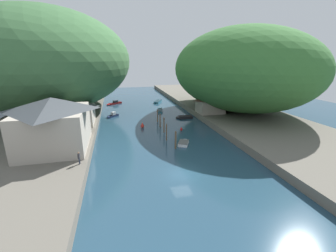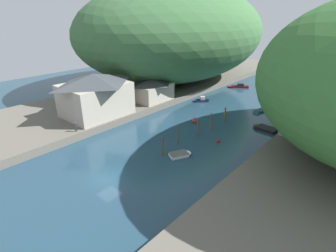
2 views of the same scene
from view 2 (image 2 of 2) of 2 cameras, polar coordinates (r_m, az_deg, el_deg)
The scene contains 21 objects.
water_surface at distance 55.13m, azimuth 12.90°, elevation 2.49°, with size 130.00×130.00×0.00m, color #234256.
left_bank at distance 68.24m, azimuth -4.14°, elevation 7.68°, with size 22.00×120.00×1.31m.
hillside_left at distance 75.23m, azimuth 1.74°, elevation 19.54°, with size 41.53×58.15×25.36m.
waterfront_building at distance 50.73m, azimuth -15.57°, elevation 6.74°, with size 9.86×12.22×7.80m.
boathouse_shed at distance 58.08m, azimuth -3.48°, elevation 8.11°, with size 6.50×8.74×4.90m.
right_bank_cottage at distance 45.92m, azimuth 27.91°, elevation 0.91°, with size 6.67×5.55×4.67m.
boat_red_skiff at distance 75.91m, azimuth 14.99°, elevation 8.36°, with size 5.39×4.51×1.22m.
boat_open_rowboat at distance 61.85m, azimuth 7.14°, elevation 5.59°, with size 3.37×3.40×1.24m.
boat_far_upstream at distance 59.89m, azimuth 20.33°, elevation 3.51°, with size 2.33×6.62×0.44m.
boat_mid_channel at distance 49.78m, azimuth 20.21°, elevation -0.43°, with size 4.24×2.37×0.51m.
boat_moored_right at distance 38.40m, azimuth 2.89°, elevation -6.13°, with size 2.86×3.66×0.54m.
boat_navy_launch at distance 71.12m, azimuth 25.92°, elevation 5.71°, with size 4.17×6.34×0.63m.
mooring_post_nearest at distance 37.70m, azimuth -1.23°, elevation -4.43°, with size 0.30×0.30×3.14m.
mooring_post_second at distance 40.87m, azimuth 2.18°, elevation -2.05°, with size 0.22×0.22×3.21m.
mooring_post_middle at distance 43.96m, azimuth 6.58°, elevation -0.30°, with size 0.24×0.24×3.19m.
mooring_post_fourth at distance 46.99m, azimuth 9.31°, elevation 1.06°, with size 0.29×0.29×3.05m.
mooring_post_farthest at distance 50.42m, azimuth 12.30°, elevation 2.40°, with size 0.28×0.28×3.04m.
channel_buoy_near at distance 42.92m, azimuth 10.87°, elevation -3.09°, with size 0.55×0.55×0.83m.
channel_buoy_far at distance 49.71m, azimuth 5.76°, elevation 1.21°, with size 0.79×0.79×1.18m.
person_on_quay at distance 55.27m, azimuth -3.17°, elevation 5.63°, with size 0.34×0.43×1.69m.
person_by_boathouse at distance 45.09m, azimuth -19.48°, elevation 0.01°, with size 0.29×0.42×1.69m.
Camera 2 is at (24.17, -15.64, 19.28)m, focal length 28.00 mm.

